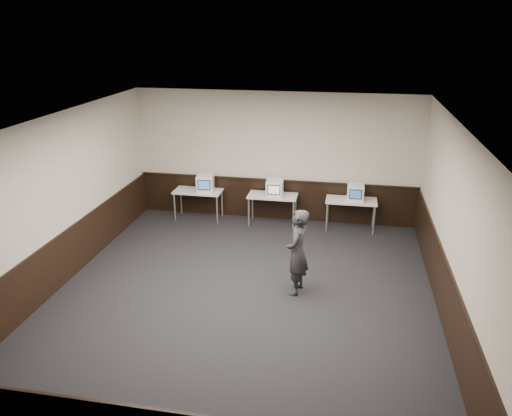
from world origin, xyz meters
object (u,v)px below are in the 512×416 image
(emac_right, at_px, (355,192))
(person, at_px, (297,252))
(desk_center, at_px, (273,198))
(emac_center, at_px, (275,188))
(emac_left, at_px, (205,183))
(desk_right, at_px, (351,203))
(desk_left, at_px, (198,193))

(emac_right, bearing_deg, person, -108.79)
(desk_center, relative_size, emac_right, 2.81)
(desk_center, height_order, emac_center, emac_center)
(desk_center, bearing_deg, emac_left, -179.36)
(emac_left, bearing_deg, desk_center, -7.96)
(emac_left, xyz_separation_m, emac_center, (1.75, -0.02, -0.01))
(emac_center, distance_m, person, 3.31)
(person, bearing_deg, desk_right, 171.90)
(desk_left, relative_size, emac_left, 2.41)
(emac_right, xyz_separation_m, person, (-1.03, -3.22, -0.13))
(desk_right, bearing_deg, emac_center, -178.70)
(person, bearing_deg, emac_left, -132.14)
(desk_left, height_order, emac_left, emac_left)
(desk_left, bearing_deg, emac_left, -5.38)
(desk_left, xyz_separation_m, person, (2.85, -3.23, 0.14))
(desk_center, xyz_separation_m, person, (0.95, -3.23, 0.14))
(desk_left, distance_m, emac_right, 3.89)
(desk_left, height_order, desk_center, same)
(desk_right, height_order, emac_left, emac_left)
(emac_center, relative_size, emac_right, 1.06)
(desk_left, xyz_separation_m, emac_center, (1.95, -0.04, 0.27))
(desk_right, xyz_separation_m, emac_center, (-1.85, -0.04, 0.27))
(emac_left, relative_size, emac_right, 1.17)
(desk_left, bearing_deg, desk_right, 0.00)
(desk_left, bearing_deg, emac_center, -1.22)
(desk_left, relative_size, desk_center, 1.00)
(emac_center, bearing_deg, emac_left, 176.40)
(desk_left, relative_size, emac_right, 2.81)
(emac_left, distance_m, emac_right, 3.68)
(desk_right, distance_m, emac_left, 3.61)
(desk_right, bearing_deg, emac_right, -5.07)
(desk_right, bearing_deg, person, -106.42)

